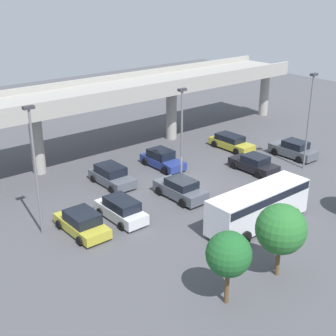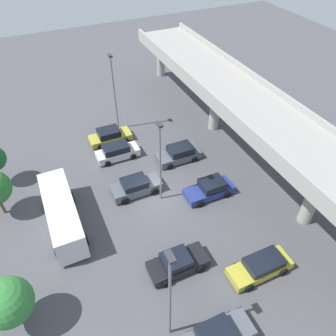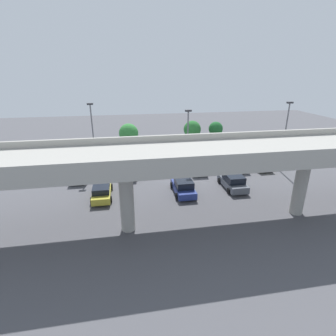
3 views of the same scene
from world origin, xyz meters
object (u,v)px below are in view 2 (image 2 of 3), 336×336
Objects in this scene: parked_car_0 at (110,136)px; parked_car_4 at (210,189)px; parked_car_6 at (261,266)px; lamp_post_near_aisle at (160,158)px; parked_car_3 at (136,186)px; parked_car_1 at (117,152)px; tree_front_far_right at (8,302)px; parked_car_2 at (179,154)px; shuttle_bus at (62,212)px; parked_car_7 at (217,336)px; lamp_post_by_overpass at (114,88)px; lamp_post_mid_lot at (170,293)px; parked_car_5 at (178,263)px.

parked_car_4 is at bearing -63.29° from parked_car_0.
lamp_post_near_aisle is at bearing -69.67° from parked_car_6.
lamp_post_near_aisle is (1.62, 1.76, 3.96)m from parked_car_3.
parked_car_1 is 17.68m from parked_car_6.
parked_car_3 is at bearing 126.17° from tree_front_far_right.
lamp_post_near_aisle is (-1.40, -4.20, 3.98)m from parked_car_4.
parked_car_3 is (2.60, -5.61, 0.00)m from parked_car_2.
parked_car_4 is (11.55, 5.81, 0.01)m from parked_car_0.
parked_car_1 is at bearing -45.23° from shuttle_bus.
parked_car_4 is at bearing 61.94° from parked_car_7.
lamp_post_by_overpass reaches higher than parked_car_1.
lamp_post_near_aisle reaches higher than parked_car_0.
parked_car_6 is at bearing 85.94° from parked_car_4.
shuttle_bus is (3.74, -12.29, 0.88)m from parked_car_2.
tree_front_far_right is (7.98, -10.91, 2.01)m from parked_car_3.
tree_front_far_right is (-4.52, -8.51, -2.18)m from lamp_post_mid_lot.
lamp_post_mid_lot reaches higher than parked_car_5.
parked_car_1 is 5.49m from parked_car_3.
parked_car_4 is at bearing 17.08° from lamp_post_by_overpass.
lamp_post_by_overpass is at bearing 71.15° from parked_car_1.
lamp_post_by_overpass is (-23.13, 4.17, 0.09)m from lamp_post_mid_lot.
parked_car_6 is at bearing 78.28° from tree_front_far_right.
tree_front_far_right is at bearing -11.72° from parked_car_6.
parked_car_2 reaches higher than parked_car_0.
lamp_post_mid_lot is (12.50, -2.40, 4.19)m from parked_car_3.
parked_car_7 is at bearing -90.40° from parked_car_0.
parked_car_1 is 6.30m from parked_car_2.
lamp_post_mid_lot is (15.10, -8.01, 4.20)m from parked_car_2.
lamp_post_near_aisle is 1.87× the size of tree_front_far_right.
parked_car_0 is 1.01× the size of parked_car_2.
lamp_post_by_overpass reaches higher than parked_car_0.
parked_car_3 is at bearing -26.88° from parked_car_4.
lamp_post_near_aisle is at bearing 47.58° from parked_car_2.
tree_front_far_right reaches higher than parked_car_2.
parked_car_1 is 0.91× the size of parked_car_6.
parked_car_1 reaches higher than parked_car_4.
parked_car_6 is at bearing -130.30° from shuttle_bus.
parked_car_1 is 8.31m from lamp_post_near_aisle.
parked_car_5 is (14.10, 0.02, -0.08)m from parked_car_1.
parked_car_3 is 4.62m from lamp_post_near_aisle.
parked_car_5 is 0.51× the size of lamp_post_by_overpass.
parked_car_5 is at bearing -13.87° from lamp_post_near_aisle.
parked_car_1 reaches higher than parked_car_3.
parked_car_5 is 0.54× the size of shuttle_bus.
parked_car_7 is at bearing -90.05° from parked_car_3.
shuttle_bus is at bearing -35.65° from lamp_post_by_overpass.
parked_car_6 is at bearing 28.01° from parked_car_7.
parked_car_6 is 1.11× the size of tree_front_far_right.
parked_car_1 is 0.51× the size of lamp_post_mid_lot.
parked_car_1 is 18.63m from lamp_post_mid_lot.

